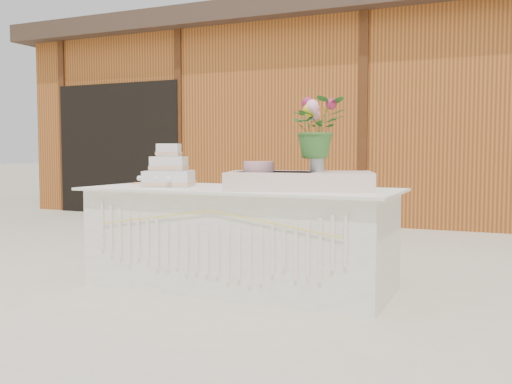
# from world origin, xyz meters

# --- Properties ---
(ground) EXTENTS (80.00, 80.00, 0.00)m
(ground) POSITION_xyz_m (0.00, 0.00, 0.00)
(ground) COLOR beige
(ground) RESTS_ON ground
(barn) EXTENTS (12.60, 4.60, 3.30)m
(barn) POSITION_xyz_m (-0.01, 5.99, 1.68)
(barn) COLOR #A35E22
(barn) RESTS_ON ground
(cake_table) EXTENTS (2.40, 1.00, 0.77)m
(cake_table) POSITION_xyz_m (0.00, -0.00, 0.39)
(cake_table) COLOR white
(cake_table) RESTS_ON ground
(wedding_cake) EXTENTS (0.48, 0.48, 0.34)m
(wedding_cake) POSITION_xyz_m (-0.63, -0.02, 0.89)
(wedding_cake) COLOR silver
(wedding_cake) RESTS_ON cake_table
(pink_cake_stand) EXTENTS (0.29, 0.29, 0.21)m
(pink_cake_stand) POSITION_xyz_m (0.20, -0.09, 0.89)
(pink_cake_stand) COLOR white
(pink_cake_stand) RESTS_ON cake_table
(satin_runner) EXTENTS (1.17, 0.88, 0.13)m
(satin_runner) POSITION_xyz_m (0.49, -0.01, 0.84)
(satin_runner) COLOR #FFD7CD
(satin_runner) RESTS_ON cake_table
(flower_vase) EXTENTS (0.11, 0.11, 0.15)m
(flower_vase) POSITION_xyz_m (0.61, 0.01, 0.97)
(flower_vase) COLOR #B3B3B8
(flower_vase) RESTS_ON satin_runner
(bouquet) EXTENTS (0.51, 0.49, 0.44)m
(bouquet) POSITION_xyz_m (0.61, 0.01, 1.27)
(bouquet) COLOR #326729
(bouquet) RESTS_ON flower_vase
(loose_flowers) EXTENTS (0.28, 0.38, 0.02)m
(loose_flowers) POSITION_xyz_m (-0.98, 0.07, 0.78)
(loose_flowers) COLOR pink
(loose_flowers) RESTS_ON cake_table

